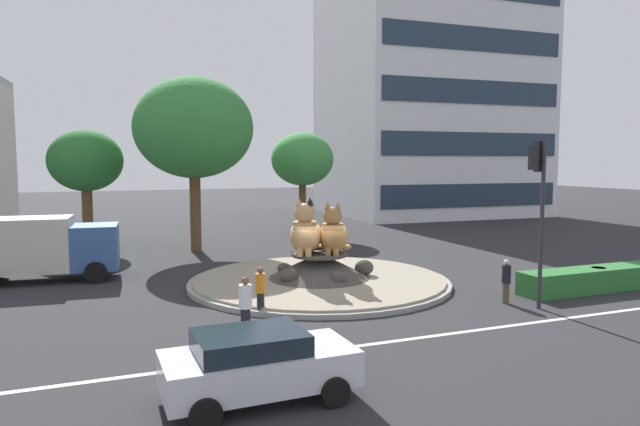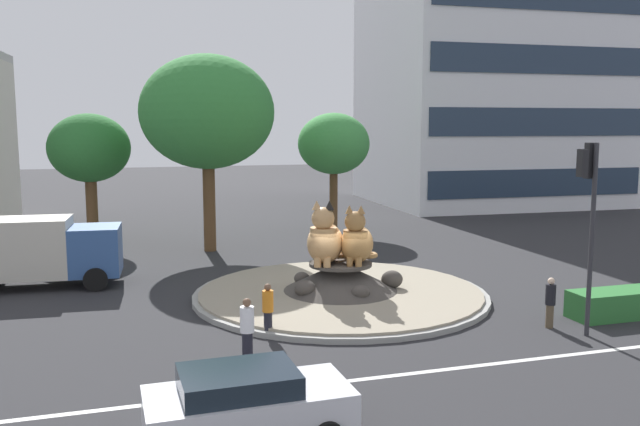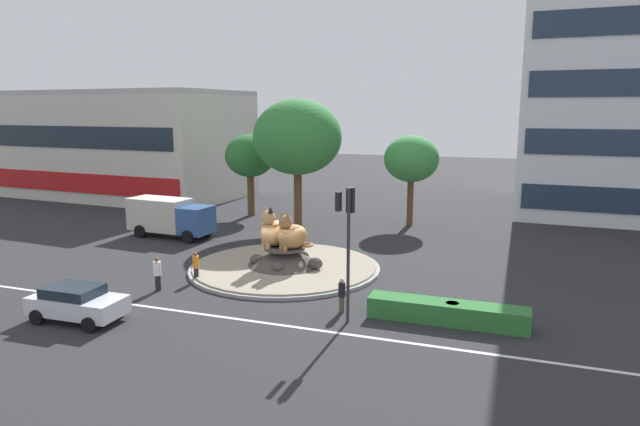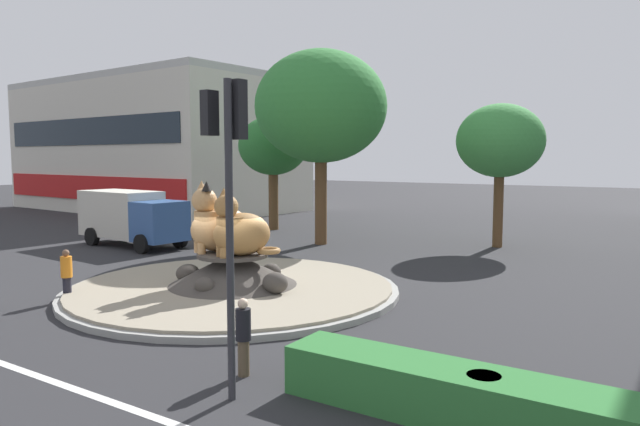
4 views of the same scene
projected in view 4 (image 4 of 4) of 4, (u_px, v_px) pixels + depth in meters
ground_plane at (233, 292)px, 19.08m from camera, size 160.00×160.00×0.00m
roundabout_island at (233, 281)px, 19.04m from camera, size 10.78×10.78×1.30m
cat_statue_calico at (218, 226)px, 19.17m from camera, size 2.25×2.39×2.35m
cat_statue_tabby at (239, 231)px, 18.37m from camera, size 2.12×2.21×2.16m
traffic_light_mast at (229, 169)px, 10.37m from camera, size 0.73×0.52×5.77m
shophouse_block at (156, 146)px, 49.73m from camera, size 24.85×14.61×10.74m
clipped_hedge_strip at (471, 399)px, 9.57m from camera, size 6.71×1.20×0.90m
broadleaf_tree_behind_island at (500, 141)px, 28.23m from camera, size 4.20×4.20×6.99m
second_tree_near_tower at (273, 147)px, 35.18m from camera, size 4.18×4.18×6.88m
third_tree_left at (321, 107)px, 29.02m from camera, size 6.59×6.59×9.72m
pedestrian_black_shirt at (243, 335)px, 11.73m from camera, size 0.31×0.31×1.59m
pedestrian_orange_shirt at (67, 274)px, 17.86m from camera, size 0.34×0.34×1.60m
delivery_box_truck at (131, 216)px, 28.85m from camera, size 6.37×2.85×2.72m
litter_bin at (483, 402)px, 9.46m from camera, size 0.56×0.56×0.90m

